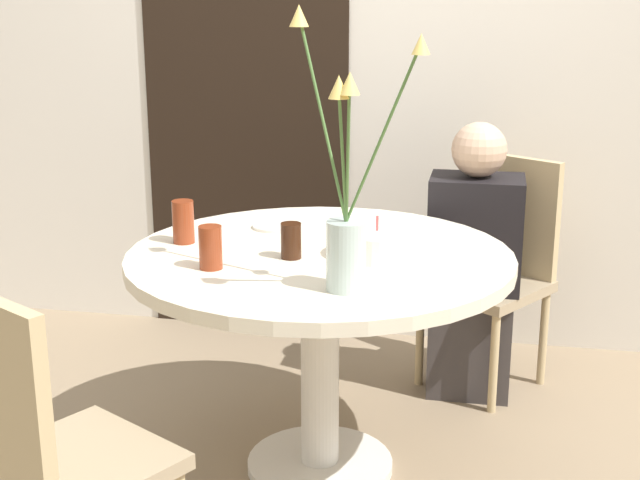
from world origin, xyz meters
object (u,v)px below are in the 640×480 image
(chair_far_back, at_px, (44,446))
(person_woman, at_px, (473,270))
(drink_glass_1, at_px, (183,222))
(chair_right_flank, at_px, (497,261))
(flower_vase, at_px, (346,215))
(drink_glass_0, at_px, (291,241))
(birthday_cake, at_px, (377,244))
(drink_glass_2, at_px, (211,247))
(side_plate, at_px, (277,226))

(chair_far_back, height_order, person_woman, person_woman)
(drink_glass_1, bearing_deg, person_woman, 36.33)
(chair_right_flank, xyz_separation_m, flower_vase, (-0.41, -1.15, 0.45))
(drink_glass_0, relative_size, drink_glass_1, 0.79)
(drink_glass_1, distance_m, person_woman, 1.15)
(birthday_cake, height_order, person_woman, person_woman)
(chair_far_back, distance_m, birthday_cake, 1.11)
(drink_glass_2, height_order, person_woman, person_woman)
(flower_vase, distance_m, side_plate, 0.71)
(chair_right_flank, distance_m, flower_vase, 1.30)
(chair_right_flank, relative_size, birthday_cake, 3.73)
(chair_far_back, height_order, drink_glass_1, chair_far_back)
(drink_glass_2, bearing_deg, flower_vase, -16.43)
(birthday_cake, distance_m, drink_glass_0, 0.26)
(chair_right_flank, relative_size, drink_glass_2, 7.06)
(chair_right_flank, relative_size, flower_vase, 1.20)
(birthday_cake, xyz_separation_m, flower_vase, (-0.04, -0.33, 0.17))
(chair_far_back, bearing_deg, side_plate, -74.76)
(flower_vase, distance_m, person_woman, 1.16)
(person_woman, bearing_deg, drink_glass_2, -128.99)
(drink_glass_0, distance_m, person_woman, 0.96)
(chair_right_flank, height_order, drink_glass_1, chair_right_flank)
(chair_right_flank, bearing_deg, side_plate, -109.63)
(drink_glass_2, xyz_separation_m, person_woman, (0.73, 0.90, -0.31))
(birthday_cake, relative_size, person_woman, 0.23)
(flower_vase, xyz_separation_m, side_plate, (-0.33, 0.60, -0.20))
(chair_right_flank, xyz_separation_m, drink_glass_1, (-0.98, -0.79, 0.31))
(drink_glass_1, bearing_deg, birthday_cake, -2.83)
(chair_right_flank, height_order, chair_far_back, same)
(chair_far_back, distance_m, drink_glass_2, 0.74)
(side_plate, distance_m, drink_glass_1, 0.34)
(drink_glass_0, bearing_deg, flower_vase, -51.91)
(birthday_cake, distance_m, side_plate, 0.46)
(side_plate, relative_size, drink_glass_0, 1.52)
(chair_right_flank, bearing_deg, drink_glass_2, -94.92)
(birthday_cake, xyz_separation_m, drink_glass_2, (-0.45, -0.21, 0.02))
(chair_far_back, bearing_deg, drink_glass_2, -78.37)
(chair_right_flank, xyz_separation_m, chair_far_back, (-1.02, -1.67, 0.00))
(chair_right_flank, height_order, person_woman, person_woman)
(side_plate, xyz_separation_m, drink_glass_0, (0.13, -0.33, 0.05))
(side_plate, bearing_deg, birthday_cake, -35.37)
(person_woman, bearing_deg, side_plate, -147.00)
(side_plate, relative_size, drink_glass_1, 1.20)
(birthday_cake, relative_size, flower_vase, 0.32)
(chair_right_flank, bearing_deg, drink_glass_1, -107.76)
(chair_far_back, distance_m, person_woman, 1.80)
(person_woman, bearing_deg, birthday_cake, -111.98)
(drink_glass_2, bearing_deg, drink_glass_0, 35.38)
(flower_vase, relative_size, drink_glass_1, 5.43)
(chair_far_back, bearing_deg, chair_right_flank, -91.99)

